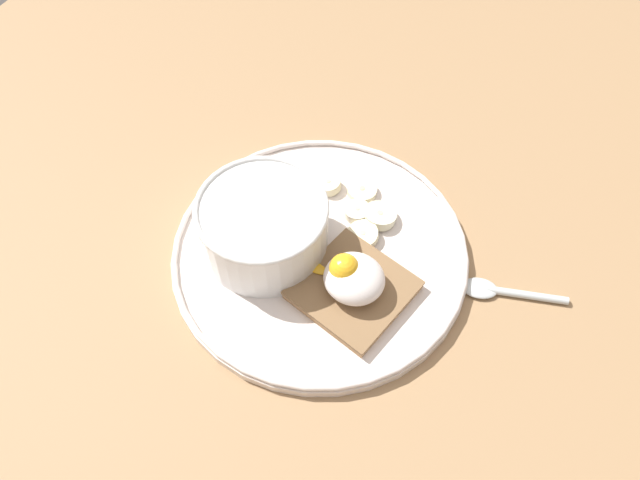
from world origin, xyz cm
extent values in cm
cube|color=#9E7952|center=(0.00, 0.00, 1.00)|extent=(120.00, 120.00, 2.00)
cylinder|color=silver|center=(0.00, 0.00, 2.50)|extent=(30.40, 30.40, 1.00)
torus|color=silver|center=(0.00, 0.00, 3.30)|extent=(30.20, 30.20, 0.60)
cylinder|color=white|center=(-5.37, -1.85, 6.10)|extent=(12.86, 12.86, 6.19)
torus|color=white|center=(-5.37, -1.85, 9.19)|extent=(13.06, 13.06, 0.60)
cylinder|color=#D6B687|center=(-5.37, -1.85, 5.56)|extent=(11.46, 11.46, 4.71)
ellipsoid|color=#D6B687|center=(-5.37, -1.85, 7.71)|extent=(10.89, 10.89, 1.20)
ellipsoid|color=tan|center=(-5.66, 0.23, 8.01)|extent=(1.50, 1.66, 0.60)
ellipsoid|color=#99644B|center=(-2.89, -0.53, 7.99)|extent=(1.40, 1.05, 0.55)
ellipsoid|color=tan|center=(-4.84, -5.34, 8.08)|extent=(1.55, 1.97, 0.74)
ellipsoid|color=#9D6B45|center=(-1.66, -1.00, 8.05)|extent=(1.86, 1.84, 0.68)
cube|color=olive|center=(5.15, -2.85, 3.98)|extent=(11.91, 11.91, 0.30)
cube|color=tan|center=(5.15, -2.85, 3.54)|extent=(11.68, 11.68, 1.08)
ellipsoid|color=white|center=(5.15, -2.85, 5.74)|extent=(5.92, 5.62, 3.32)
sphere|color=yellow|center=(4.05, -2.80, 6.66)|extent=(2.93, 2.93, 2.93)
ellipsoid|color=yellow|center=(0.82, -2.68, 4.28)|extent=(2.79, 1.30, 0.36)
cylinder|color=#EEE3C6|center=(1.36, 5.87, 3.60)|extent=(3.20, 3.16, 1.26)
cylinder|color=#B9B19A|center=(1.36, 5.87, 4.17)|extent=(0.57, 0.57, 0.14)
cylinder|color=beige|center=(-3.06, 7.80, 3.59)|extent=(3.44, 3.36, 1.36)
cylinder|color=#BAB08D|center=(-3.06, 7.80, 4.10)|extent=(0.61, 0.60, 0.18)
cylinder|color=#F3EFC8|center=(3.70, 6.46, 3.66)|extent=(4.27, 4.36, 1.57)
cylinder|color=#BDBA9C|center=(3.70, 6.46, 4.19)|extent=(0.77, 0.77, 0.21)
cylinder|color=#F5E6BC|center=(0.54, 8.82, 3.44)|extent=(4.37, 4.37, 0.89)
cylinder|color=#BFB393|center=(0.54, 8.82, 3.87)|extent=(0.79, 0.79, 0.12)
cylinder|color=#FCF1C2|center=(3.16, 3.47, 3.56)|extent=(4.60, 4.62, 1.43)
cylinder|color=beige|center=(3.16, 3.47, 3.97)|extent=(0.82, 0.83, 0.23)
cylinder|color=silver|center=(20.07, 5.17, 2.40)|extent=(8.47, 3.44, 0.80)
ellipsoid|color=silver|center=(15.96, 3.83, 2.40)|extent=(4.17, 3.40, 0.70)
camera|label=1|loc=(16.30, -30.99, 56.42)|focal=35.00mm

